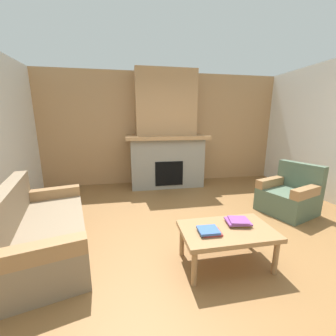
% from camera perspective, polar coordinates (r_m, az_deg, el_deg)
% --- Properties ---
extents(ground, '(9.00, 9.00, 0.00)m').
position_cam_1_polar(ground, '(2.94, 9.07, -19.69)').
color(ground, brown).
extents(wall_back_wood_panel, '(6.00, 0.12, 2.70)m').
position_cam_1_polar(wall_back_wood_panel, '(5.40, -1.22, 10.52)').
color(wall_back_wood_panel, tan).
rests_on(wall_back_wood_panel, ground).
extents(fireplace, '(1.90, 0.82, 2.70)m').
position_cam_1_polar(fireplace, '(5.04, -0.51, 8.23)').
color(fireplace, gray).
rests_on(fireplace, ground).
extents(couch, '(1.26, 1.95, 0.85)m').
position_cam_1_polar(couch, '(3.03, -31.32, -14.31)').
color(couch, '#847056').
rests_on(couch, ground).
extents(armchair, '(0.96, 0.96, 0.85)m').
position_cam_1_polar(armchair, '(4.22, 30.21, -6.60)').
color(armchair, '#4C604C').
rests_on(armchair, ground).
extents(coffee_table, '(1.00, 0.60, 0.43)m').
position_cam_1_polar(coffee_table, '(2.47, 15.77, -16.78)').
color(coffee_table, '#997047').
rests_on(coffee_table, ground).
extents(book_stack_near_edge, '(0.24, 0.19, 0.05)m').
position_cam_1_polar(book_stack_near_edge, '(2.30, 11.31, -16.55)').
color(book_stack_near_edge, '#B23833').
rests_on(book_stack_near_edge, coffee_table).
extents(book_stack_center, '(0.28, 0.25, 0.06)m').
position_cam_1_polar(book_stack_center, '(2.56, 18.72, -13.68)').
color(book_stack_center, gold).
rests_on(book_stack_center, coffee_table).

